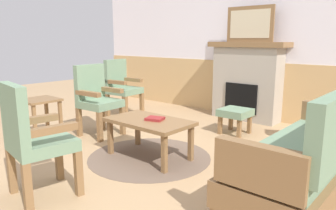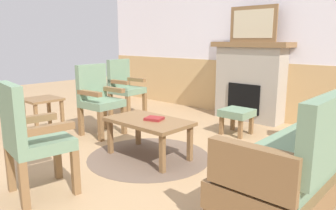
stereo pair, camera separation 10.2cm
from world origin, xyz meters
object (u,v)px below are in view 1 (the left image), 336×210
Objects in this scene: side_table at (40,107)px; fireplace at (247,81)px; coffee_table at (149,124)px; framed_picture at (250,24)px; footstool at (235,114)px; armchair_front_left at (33,136)px; armchair_near_fireplace at (97,97)px; couch at (310,154)px; book_on_table at (155,119)px; armchair_by_window_left at (121,85)px.

fireplace is at bearing 61.14° from side_table.
coffee_table is at bearing -89.44° from fireplace.
framed_picture is 2.00× the size of footstool.
armchair_front_left is at bearing -93.27° from coffee_table.
fireplace reaches higher than footstool.
armchair_front_left is (-0.05, -3.64, -0.11)m from fireplace.
armchair_near_fireplace reaches higher than footstool.
framed_picture reaches higher than couch.
couch is 1.88× the size of coffee_table.
book_on_table is 0.19× the size of armchair_front_left.
couch is 1.92m from footstool.
book_on_table is 1.46m from footstool.
coffee_table is at bearing -174.63° from couch.
armchair_near_fireplace is 1.78× the size of side_table.
footstool is 2.66m from side_table.
framed_picture is (0.00, 0.00, 0.91)m from fireplace.
fireplace reaches higher than side_table.
couch is at bearing -52.11° from fireplace.
couch is at bearing 39.67° from armchair_front_left.
armchair_by_window_left is (-1.80, 1.16, 0.15)m from coffee_table.
book_on_table is at bearing 27.21° from coffee_table.
footstool is (0.29, -0.88, -0.37)m from fireplace.
armchair_front_left is (-0.13, -1.33, 0.08)m from book_on_table.
fireplace is 1.33× the size of armchair_near_fireplace.
couch is 9.70× the size of book_on_table.
side_table is at bearing -169.29° from couch.
couch is 1.84× the size of armchair_near_fireplace.
armchair_front_left is 1.78× the size of side_table.
footstool is (0.21, 1.43, -0.17)m from book_on_table.
armchair_near_fireplace is (-1.16, -2.18, -1.02)m from framed_picture.
book_on_table is at bearing 84.25° from armchair_front_left.
framed_picture is 2.57m from book_on_table.
armchair_by_window_left is at bearing 163.95° from couch.
side_table reaches higher than book_on_table.
couch reaches higher than footstool.
coffee_table is 1.31m from armchair_front_left.
side_table is (-3.25, -0.61, 0.04)m from couch.
armchair_near_fireplace is at bearing -57.98° from armchair_by_window_left.
armchair_front_left is at bearing -140.33° from couch.
armchair_by_window_left is (-1.77, -1.19, -1.02)m from framed_picture.
fireplace is 2.47m from armchair_near_fireplace.
armchair_front_left reaches higher than footstool.
book_on_table is 0.34× the size of side_table.
coffee_table is (0.02, -2.35, -0.27)m from fireplace.
framed_picture is at bearing 62.04° from armchair_near_fireplace.
fireplace is 3.65m from armchair_front_left.
side_table is (-0.39, -0.63, -0.10)m from armchair_near_fireplace.
armchair_near_fireplace is at bearing 126.97° from armchair_front_left.
side_table is (-1.49, 0.84, -0.10)m from armchair_front_left.
coffee_table is 0.98× the size of armchair_near_fireplace.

